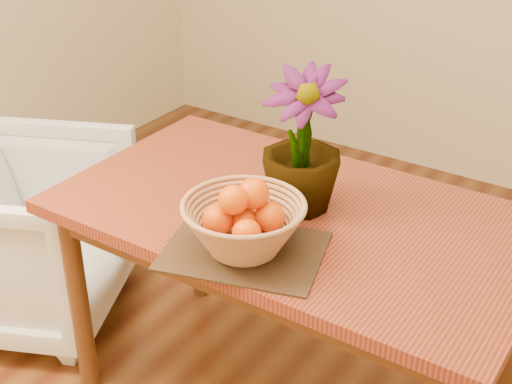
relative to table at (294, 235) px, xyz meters
The scene contains 6 objects.
table is the anchor object (origin of this frame).
placemat 0.28m from the table, 89.45° to the right, with size 0.41×0.31×0.01m, color #3B2715.
wicker_basket 0.31m from the table, 89.45° to the right, with size 0.33×0.33×0.13m.
orange_pile 0.34m from the table, 89.39° to the right, with size 0.18×0.18×0.15m.
potted_plant 0.30m from the table, 81.22° to the left, with size 0.23×0.23×0.42m, color #164614.
armchair 1.17m from the table, behind, with size 0.74×0.69×0.76m, color gray.
Camera 1 is at (0.90, -1.26, 1.79)m, focal length 50.00 mm.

